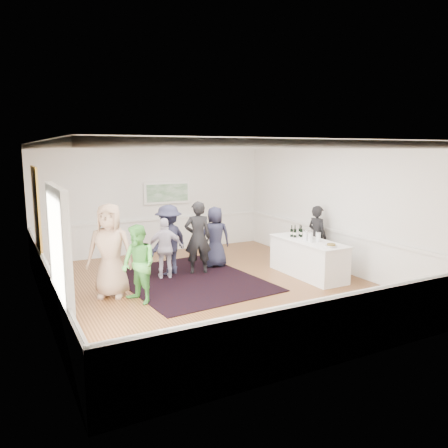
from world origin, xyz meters
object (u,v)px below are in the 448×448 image
guest_green (139,264)px  guest_dark_a (169,240)px  bartender (317,236)px  guest_tan (110,251)px  serving_table (308,258)px  ice_bucket (307,234)px  nut_bowl (331,246)px  guest_dark_b (198,238)px  guest_navy (215,237)px  guest_lilac (165,248)px

guest_green → guest_dark_a: 2.07m
bartender → guest_tan: (-5.36, 0.14, 0.17)m
serving_table → guest_dark_a: (-2.96, 1.69, 0.42)m
ice_bucket → guest_green: bearing=-178.8°
ice_bucket → nut_bowl: 0.99m
guest_dark_b → guest_navy: bearing=-135.3°
serving_table → nut_bowl: bearing=-92.5°
bartender → guest_navy: (-2.36, 1.26, -0.02)m
guest_lilac → guest_dark_b: size_ratio=0.81×
ice_bucket → nut_bowl: size_ratio=1.04×
guest_navy → guest_tan: bearing=34.4°
bartender → serving_table: bearing=120.5°
bartender → guest_navy: bartender is taller
guest_green → guest_lilac: size_ratio=1.09×
serving_table → guest_lilac: (-3.15, 1.43, 0.29)m
guest_dark_b → ice_bucket: bearing=166.0°
guest_dark_b → ice_bucket: 2.70m
serving_table → guest_dark_a: guest_dark_a is taller
serving_table → guest_dark_b: (-2.29, 1.44, 0.46)m
bartender → nut_bowl: (-0.77, -1.41, 0.11)m
guest_navy → nut_bowl: 3.11m
guest_tan → bartender: bearing=27.1°
guest_tan → guest_dark_a: guest_tan is taller
bartender → ice_bucket: bearing=115.7°
bartender → nut_bowl: bartender is taller
guest_dark_a → guest_navy: (1.34, 0.13, -0.07)m
guest_tan → guest_dark_b: guest_tan is taller
guest_dark_a → nut_bowl: guest_dark_a is taller
guest_dark_a → guest_dark_b: size_ratio=0.96×
nut_bowl → guest_dark_a: bearing=139.0°
guest_tan → serving_table: bearing=20.0°
guest_dark_b → nut_bowl: size_ratio=7.28×
bartender → guest_lilac: bearing=70.6°
guest_green → guest_dark_a: (1.26, 1.64, 0.07)m
guest_navy → ice_bucket: bearing=148.9°
bartender → nut_bowl: bearing=144.4°
guest_green → nut_bowl: 4.28m
guest_dark_b → ice_bucket: (2.36, -1.30, 0.09)m
guest_tan → nut_bowl: guest_tan is taller
guest_lilac → guest_navy: (1.52, 0.40, 0.07)m
guest_green → guest_dark_a: size_ratio=0.92×
nut_bowl → guest_tan: bearing=161.3°
guest_navy → ice_bucket: guest_navy is taller
serving_table → guest_dark_a: 3.44m
nut_bowl → guest_lilac: bearing=143.8°
guest_tan → guest_navy: size_ratio=1.23×
guest_lilac → nut_bowl: guest_lilac is taller
guest_tan → guest_lilac: bearing=54.7°
serving_table → guest_navy: 2.47m
ice_bucket → guest_tan: bearing=173.1°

